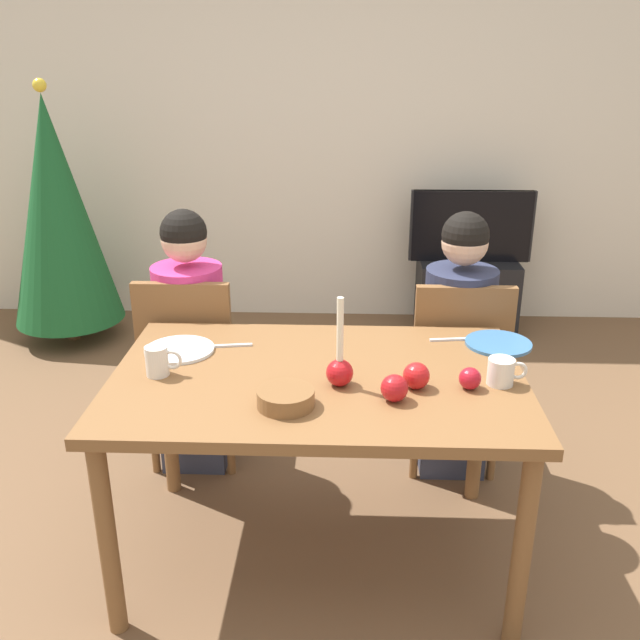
% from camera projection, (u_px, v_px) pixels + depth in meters
% --- Properties ---
extents(ground_plane, '(7.68, 7.68, 0.00)m').
position_uv_depth(ground_plane, '(318.00, 553.00, 2.64)').
color(ground_plane, brown).
extents(back_wall, '(6.40, 0.10, 2.60)m').
position_uv_depth(back_wall, '(334.00, 126.00, 4.59)').
color(back_wall, beige).
rests_on(back_wall, ground).
extents(dining_table, '(1.40, 0.90, 0.75)m').
position_uv_depth(dining_table, '(318.00, 396.00, 2.40)').
color(dining_table, brown).
rests_on(dining_table, ground).
extents(chair_left, '(0.40, 0.40, 0.90)m').
position_uv_depth(chair_left, '(191.00, 360.00, 3.04)').
color(chair_left, brown).
rests_on(chair_left, ground).
extents(chair_right, '(0.40, 0.40, 0.90)m').
position_uv_depth(chair_right, '(457.00, 365.00, 3.00)').
color(chair_right, brown).
rests_on(chair_right, ground).
extents(person_left_child, '(0.30, 0.30, 1.17)m').
position_uv_depth(person_left_child, '(192.00, 345.00, 3.05)').
color(person_left_child, '#33384C').
rests_on(person_left_child, ground).
extents(person_right_child, '(0.30, 0.30, 1.17)m').
position_uv_depth(person_right_child, '(457.00, 350.00, 3.01)').
color(person_right_child, '#33384C').
rests_on(person_right_child, ground).
extents(tv_stand, '(0.64, 0.40, 0.48)m').
position_uv_depth(tv_stand, '(466.00, 295.00, 4.66)').
color(tv_stand, black).
rests_on(tv_stand, ground).
extents(tv, '(0.79, 0.05, 0.46)m').
position_uv_depth(tv, '(471.00, 226.00, 4.49)').
color(tv, black).
rests_on(tv, tv_stand).
extents(christmas_tree, '(0.68, 0.68, 1.62)m').
position_uv_depth(christmas_tree, '(57.00, 212.00, 4.28)').
color(christmas_tree, brown).
rests_on(christmas_tree, ground).
extents(candle_centerpiece, '(0.09, 0.09, 0.31)m').
position_uv_depth(candle_centerpiece, '(340.00, 367.00, 2.27)').
color(candle_centerpiece, red).
rests_on(candle_centerpiece, dining_table).
extents(plate_left, '(0.25, 0.25, 0.01)m').
position_uv_depth(plate_left, '(179.00, 350.00, 2.55)').
color(plate_left, silver).
rests_on(plate_left, dining_table).
extents(plate_right, '(0.25, 0.25, 0.01)m').
position_uv_depth(plate_right, '(498.00, 343.00, 2.60)').
color(plate_right, teal).
rests_on(plate_right, dining_table).
extents(mug_left, '(0.12, 0.08, 0.10)m').
position_uv_depth(mug_left, '(158.00, 361.00, 2.35)').
color(mug_left, silver).
rests_on(mug_left, dining_table).
extents(mug_right, '(0.13, 0.09, 0.09)m').
position_uv_depth(mug_right, '(502.00, 372.00, 2.28)').
color(mug_right, silver).
rests_on(mug_right, dining_table).
extents(fork_left, '(0.18, 0.04, 0.01)m').
position_uv_depth(fork_left, '(228.00, 346.00, 2.59)').
color(fork_left, silver).
rests_on(fork_left, dining_table).
extents(fork_right, '(0.18, 0.04, 0.01)m').
position_uv_depth(fork_right, '(453.00, 339.00, 2.64)').
color(fork_right, silver).
rests_on(fork_right, dining_table).
extents(bowl_walnuts, '(0.18, 0.18, 0.05)m').
position_uv_depth(bowl_walnuts, '(286.00, 398.00, 2.15)').
color(bowl_walnuts, brown).
rests_on(bowl_walnuts, dining_table).
extents(apple_near_candle, '(0.09, 0.09, 0.09)m').
position_uv_depth(apple_near_candle, '(394.00, 388.00, 2.18)').
color(apple_near_candle, '#AE161B').
rests_on(apple_near_candle, dining_table).
extents(apple_by_left_plate, '(0.09, 0.09, 0.09)m').
position_uv_depth(apple_by_left_plate, '(416.00, 376.00, 2.26)').
color(apple_by_left_plate, red).
rests_on(apple_by_left_plate, dining_table).
extents(apple_by_right_mug, '(0.07, 0.07, 0.07)m').
position_uv_depth(apple_by_right_mug, '(470.00, 378.00, 2.26)').
color(apple_by_right_mug, '#AF1523').
rests_on(apple_by_right_mug, dining_table).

